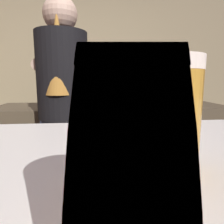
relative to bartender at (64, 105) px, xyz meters
The scene contains 11 objects.
wall_back 2.11m from the bartender, 89.06° to the left, with size 5.20×0.10×2.70m, color #8D7D5C.
prep_counter 0.79m from the bartender, 49.95° to the left, with size 2.10×0.60×0.90m, color #4C402F.
back_shelf 1.86m from the bartender, 79.29° to the left, with size 0.92×0.36×1.23m, color #333738.
bartender is the anchor object (origin of this frame).
knife_block 1.07m from the bartender, 21.27° to the left, with size 0.10×0.08×0.26m.
mixing_bowl 0.39m from the bartender, 78.19° to the left, with size 0.19×0.19×0.05m, color silver.
chefs_knife 0.50m from the bartender, 55.40° to the left, with size 0.24×0.03×0.01m, color silver.
pint_glass_near 1.33m from the bartender, 80.71° to the right, with size 0.07×0.07×0.12m.
pint_glass_far 1.20m from the bartender, 76.47° to the right, with size 0.08×0.08×0.13m.
bottle_hot_sauce 1.84m from the bartender, 83.96° to the left, with size 0.08×0.08×0.23m.
bottle_vinegar 1.95m from the bartender, 73.12° to the left, with size 0.06×0.06×0.18m.
Camera 1 is at (0.16, -1.26, 1.13)m, focal length 32.00 mm.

